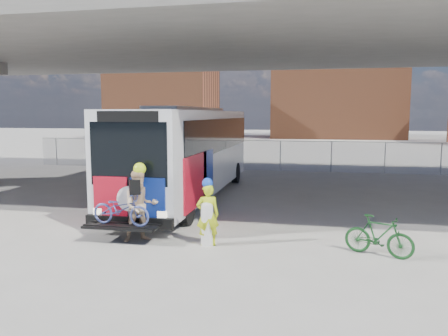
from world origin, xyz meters
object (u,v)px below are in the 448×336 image
(cyclist_hivis, at_px, (208,213))
(bollard, at_px, (207,221))
(bus, at_px, (190,146))
(cyclist_tan, at_px, (140,204))
(bike_parked, at_px, (379,236))

(cyclist_hivis, bearing_deg, bollard, -18.50)
(bus, xyz_separation_m, bollard, (2.28, -6.33, -1.46))
(bus, relative_size, cyclist_tan, 6.04)
(bus, distance_m, bike_parked, 9.26)
(bollard, height_order, cyclist_tan, cyclist_tan)
(bollard, height_order, bike_parked, bollard)
(bike_parked, bearing_deg, cyclist_tan, 112.01)
(cyclist_hivis, distance_m, bike_parked, 4.28)
(bollard, xyz_separation_m, bike_parked, (4.28, 0.00, -0.15))
(bollard, bearing_deg, cyclist_tan, -179.93)
(bus, distance_m, bollard, 6.88)
(cyclist_hivis, height_order, bike_parked, cyclist_hivis)
(bus, xyz_separation_m, cyclist_tan, (0.45, -6.33, -1.10))
(bollard, bearing_deg, cyclist_hivis, 0.00)
(bus, xyz_separation_m, cyclist_hivis, (2.30, -6.33, -1.25))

